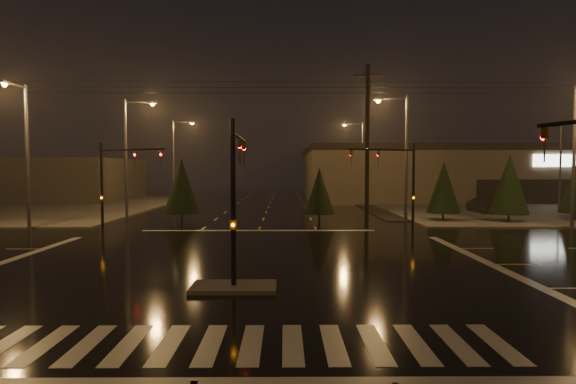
% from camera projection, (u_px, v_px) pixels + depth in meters
% --- Properties ---
extents(ground, '(140.00, 140.00, 0.00)m').
position_uv_depth(ground, '(244.00, 265.00, 19.89)').
color(ground, black).
rests_on(ground, ground).
extents(sidewalk_ne, '(36.00, 36.00, 0.12)m').
position_uv_depth(sidewalk_ne, '(537.00, 206.00, 50.06)').
color(sidewalk_ne, '#4D4944').
rests_on(sidewalk_ne, ground).
extents(median_island, '(3.00, 1.60, 0.15)m').
position_uv_depth(median_island, '(234.00, 287.00, 15.89)').
color(median_island, '#4D4944').
rests_on(median_island, ground).
extents(crosswalk, '(15.00, 2.60, 0.01)m').
position_uv_depth(crosswalk, '(210.00, 344.00, 10.90)').
color(crosswalk, beige).
rests_on(crosswalk, ground).
extents(stop_bar_near, '(16.00, 0.50, 0.01)m').
position_uv_depth(stop_bar_near, '(194.00, 383.00, 8.90)').
color(stop_bar_near, beige).
rests_on(stop_bar_near, ground).
extents(stop_bar_far, '(16.00, 0.50, 0.01)m').
position_uv_depth(stop_bar_far, '(259.00, 230.00, 30.87)').
color(stop_bar_far, beige).
rests_on(stop_bar_far, ground).
extents(retail_building, '(60.20, 28.30, 7.20)m').
position_uv_depth(retail_building, '(511.00, 171.00, 65.86)').
color(retail_building, brown).
rests_on(retail_building, ground).
extents(commercial_block, '(30.00, 18.00, 5.60)m').
position_uv_depth(commercial_block, '(16.00, 179.00, 61.43)').
color(commercial_block, '#3A3533').
rests_on(commercial_block, ground).
extents(signal_mast_median, '(0.25, 4.59, 6.00)m').
position_uv_depth(signal_mast_median, '(236.00, 182.00, 16.63)').
color(signal_mast_median, black).
rests_on(signal_mast_median, ground).
extents(signal_mast_ne, '(4.84, 1.86, 6.00)m').
position_uv_depth(signal_mast_ne, '(400.00, 176.00, 29.88)').
color(signal_mast_ne, black).
rests_on(signal_mast_ne, ground).
extents(signal_mast_nw, '(4.84, 1.86, 6.00)m').
position_uv_depth(signal_mast_nw, '(114.00, 176.00, 29.74)').
color(signal_mast_nw, black).
rests_on(signal_mast_nw, ground).
extents(streetlight_1, '(2.77, 0.32, 10.00)m').
position_uv_depth(streetlight_1, '(129.00, 150.00, 37.48)').
color(streetlight_1, '#38383A').
rests_on(streetlight_1, ground).
extents(streetlight_2, '(2.77, 0.32, 10.00)m').
position_uv_depth(streetlight_2, '(176.00, 156.00, 53.46)').
color(streetlight_2, '#38383A').
rests_on(streetlight_2, ground).
extents(streetlight_3, '(2.77, 0.32, 10.00)m').
position_uv_depth(streetlight_3, '(403.00, 149.00, 35.64)').
color(streetlight_3, '#38383A').
rests_on(streetlight_3, ground).
extents(streetlight_4, '(2.77, 0.32, 10.00)m').
position_uv_depth(streetlight_4, '(360.00, 156.00, 55.61)').
color(streetlight_4, '#38383A').
rests_on(streetlight_4, ground).
extents(streetlight_5, '(0.32, 2.77, 10.00)m').
position_uv_depth(streetlight_5, '(24.00, 146.00, 30.64)').
color(streetlight_5, '#38383A').
rests_on(streetlight_5, ground).
extents(utility_pole_1, '(2.20, 0.32, 12.00)m').
position_uv_depth(utility_pole_1, '(367.00, 144.00, 33.61)').
color(utility_pole_1, black).
rests_on(utility_pole_1, ground).
extents(conifer_0, '(2.67, 2.67, 4.88)m').
position_uv_depth(conifer_0, '(444.00, 187.00, 36.16)').
color(conifer_0, black).
rests_on(conifer_0, ground).
extents(conifer_1, '(3.00, 3.00, 5.39)m').
position_uv_depth(conifer_1, '(509.00, 184.00, 35.36)').
color(conifer_1, black).
rests_on(conifer_1, ground).
extents(conifer_2, '(2.49, 2.49, 4.59)m').
position_uv_depth(conifer_2, '(576.00, 189.00, 36.11)').
color(conifer_2, black).
rests_on(conifer_2, ground).
extents(conifer_3, '(2.83, 2.83, 5.12)m').
position_uv_depth(conifer_3, '(182.00, 186.00, 35.65)').
color(conifer_3, black).
rests_on(conifer_3, ground).
extents(conifer_4, '(2.37, 2.37, 4.40)m').
position_uv_depth(conifer_4, '(319.00, 190.00, 35.27)').
color(conifer_4, black).
rests_on(conifer_4, ground).
extents(car_parked, '(1.99, 4.71, 1.59)m').
position_uv_depth(car_parked, '(484.00, 205.00, 42.50)').
color(car_parked, black).
rests_on(car_parked, ground).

